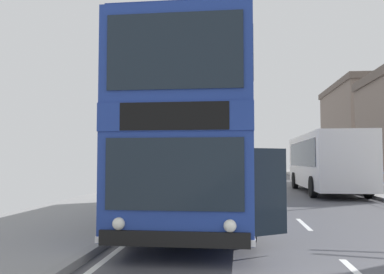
% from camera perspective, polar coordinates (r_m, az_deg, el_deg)
% --- Properties ---
extents(double_decker_bus_main, '(3.20, 10.43, 4.29)m').
position_cam_1_polar(double_decker_bus_main, '(11.45, 1.60, -0.38)').
color(double_decker_bus_main, navy).
rests_on(double_decker_bus_main, ground).
extents(background_bus_far_lane, '(2.75, 9.85, 2.97)m').
position_cam_1_polar(background_bus_far_lane, '(22.43, 18.19, -3.23)').
color(background_bus_far_lane, white).
rests_on(background_bus_far_lane, ground).
extents(pedestrian_railing_far_kerb, '(0.05, 28.24, 1.05)m').
position_cam_1_polar(pedestrian_railing_far_kerb, '(19.63, 24.58, -5.38)').
color(pedestrian_railing_far_kerb, '#386BA8').
rests_on(pedestrian_railing_far_kerb, ground).
extents(background_building_01, '(8.87, 15.53, 10.90)m').
position_cam_1_polar(background_building_01, '(53.44, 23.70, 1.05)').
color(background_building_01, slate).
rests_on(background_building_01, ground).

